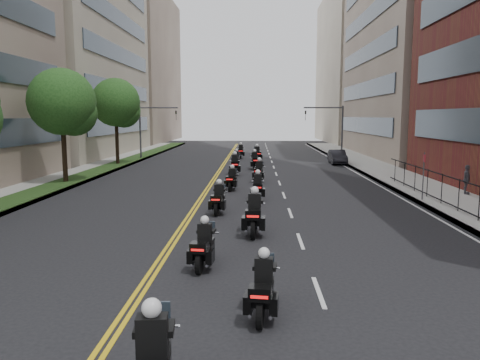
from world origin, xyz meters
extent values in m
cube|color=gray|center=(12.00, 25.00, 0.07)|extent=(4.00, 90.00, 0.15)
cube|color=gray|center=(-12.00, 25.00, 0.07)|extent=(4.00, 90.00, 0.15)
cube|color=#1B3C16|center=(-11.20, 25.00, 0.17)|extent=(2.00, 90.00, 0.04)
cube|color=#7C685A|center=(21.50, 48.00, 15.00)|extent=(15.00, 28.00, 30.00)
cube|color=#333F4C|center=(13.95, 48.00, 3.50)|extent=(0.12, 24.08, 1.80)
cube|color=#333F4C|center=(13.95, 48.00, 7.50)|extent=(0.12, 24.08, 1.80)
cube|color=#333F4C|center=(13.95, 48.00, 11.50)|extent=(0.12, 24.08, 1.80)
cube|color=#333F4C|center=(13.95, 48.00, 15.50)|extent=(0.12, 24.08, 1.80)
cube|color=gray|center=(21.50, 78.00, 13.00)|extent=(15.00, 28.00, 26.00)
cube|color=gray|center=(-22.00, 48.00, 17.00)|extent=(16.00, 28.00, 34.00)
cube|color=#333F4C|center=(-13.95, 48.00, 3.50)|extent=(0.12, 24.08, 1.80)
cube|color=#333F4C|center=(-13.95, 48.00, 7.50)|extent=(0.12, 24.08, 1.80)
cube|color=#333F4C|center=(-13.95, 48.00, 11.50)|extent=(0.12, 24.08, 1.80)
cube|color=#333F4C|center=(-13.95, 48.00, 15.50)|extent=(0.12, 24.08, 1.80)
cube|color=#7C685A|center=(-22.00, 78.00, 13.00)|extent=(16.00, 28.00, 26.00)
cylinder|color=black|center=(-11.20, 24.00, 2.55)|extent=(0.32, 0.32, 5.11)
sphere|color=#1A4316|center=(-11.20, 24.00, 5.47)|extent=(4.40, 4.40, 4.40)
sphere|color=#1A4316|center=(-10.60, 24.40, 4.75)|extent=(3.08, 3.08, 3.08)
cylinder|color=black|center=(-11.20, 36.00, 2.69)|extent=(0.32, 0.32, 5.39)
sphere|color=#1A4316|center=(-11.20, 36.00, 5.78)|extent=(4.40, 4.40, 4.40)
sphere|color=#1A4316|center=(-10.60, 36.40, 5.00)|extent=(3.08, 3.08, 3.08)
cylinder|color=#3F3F44|center=(10.50, 42.00, 2.80)|extent=(0.18, 0.18, 5.60)
cylinder|color=#3F3F44|center=(8.50, 42.00, 5.40)|extent=(4.00, 0.14, 0.14)
imported|color=black|center=(6.70, 42.00, 4.60)|extent=(0.16, 0.20, 1.00)
cylinder|color=#3F3F44|center=(-10.50, 42.00, 2.80)|extent=(0.18, 0.18, 5.60)
cylinder|color=#3F3F44|center=(-8.50, 42.00, 5.40)|extent=(4.00, 0.14, 0.14)
imported|color=black|center=(-6.70, 42.00, 4.60)|extent=(0.16, 0.20, 1.00)
cube|color=black|center=(-0.03, -0.02, 1.21)|extent=(0.50, 0.35, 0.67)
sphere|color=silver|center=(-0.03, -0.01, 1.66)|extent=(0.31, 0.31, 0.31)
cylinder|color=black|center=(1.65, 2.84, 0.32)|extent=(0.20, 0.65, 0.64)
cylinder|color=black|center=(1.82, 4.33, 0.32)|extent=(0.20, 0.65, 0.64)
cube|color=black|center=(1.74, 3.59, 0.58)|extent=(0.54, 1.30, 0.37)
cube|color=silver|center=(1.74, 3.63, 0.37)|extent=(0.41, 0.55, 0.28)
cube|color=black|center=(1.65, 2.84, 0.81)|extent=(0.53, 0.45, 0.30)
cube|color=red|center=(1.63, 2.65, 0.79)|extent=(0.38, 0.07, 0.07)
cube|color=black|center=(1.74, 3.63, 1.05)|extent=(0.44, 0.31, 0.58)
sphere|color=silver|center=(1.74, 3.64, 1.44)|extent=(0.27, 0.27, 0.27)
cylinder|color=black|center=(-0.07, 6.27, 0.32)|extent=(0.20, 0.64, 0.63)
cylinder|color=black|center=(0.09, 7.75, 0.32)|extent=(0.20, 0.64, 0.63)
cube|color=black|center=(0.01, 7.01, 0.58)|extent=(0.52, 1.29, 0.37)
cube|color=silver|center=(0.01, 7.06, 0.36)|extent=(0.41, 0.55, 0.28)
cube|color=black|center=(-0.07, 6.27, 0.80)|extent=(0.52, 0.44, 0.30)
cube|color=red|center=(-0.10, 6.08, 0.78)|extent=(0.37, 0.07, 0.07)
cube|color=black|center=(0.01, 7.06, 1.04)|extent=(0.43, 0.30, 0.58)
sphere|color=silver|center=(0.01, 7.07, 1.43)|extent=(0.27, 0.27, 0.27)
cylinder|color=black|center=(1.47, 10.17, 0.37)|extent=(0.19, 0.76, 0.75)
cylinder|color=black|center=(1.56, 11.93, 0.37)|extent=(0.19, 0.76, 0.75)
cube|color=black|center=(1.51, 11.05, 0.68)|extent=(0.54, 1.51, 0.44)
cube|color=silver|center=(1.52, 11.11, 0.43)|extent=(0.45, 0.63, 0.33)
cube|color=black|center=(1.47, 10.17, 0.95)|extent=(0.60, 0.49, 0.35)
cube|color=red|center=(1.45, 9.94, 0.93)|extent=(0.44, 0.06, 0.08)
cube|color=black|center=(1.52, 11.11, 1.23)|extent=(0.50, 0.33, 0.68)
sphere|color=silver|center=(1.52, 11.12, 1.70)|extent=(0.32, 0.32, 0.32)
cylinder|color=black|center=(-0.23, 14.16, 0.33)|extent=(0.19, 0.66, 0.65)
cylinder|color=black|center=(-0.10, 15.69, 0.33)|extent=(0.19, 0.66, 0.65)
cube|color=black|center=(-0.17, 14.92, 0.59)|extent=(0.50, 1.32, 0.38)
cube|color=silver|center=(-0.16, 14.97, 0.37)|extent=(0.40, 0.55, 0.29)
cube|color=black|center=(-0.23, 14.16, 0.82)|extent=(0.53, 0.44, 0.31)
cube|color=red|center=(-0.24, 13.96, 0.80)|extent=(0.38, 0.06, 0.07)
cube|color=black|center=(-0.16, 14.97, 1.07)|extent=(0.44, 0.30, 0.59)
sphere|color=silver|center=(-0.16, 14.98, 1.47)|extent=(0.28, 0.28, 0.28)
cylinder|color=black|center=(1.67, 17.68, 0.34)|extent=(0.15, 0.67, 0.67)
cylinder|color=black|center=(1.69, 19.26, 0.34)|extent=(0.15, 0.67, 0.67)
cube|color=black|center=(1.68, 18.47, 0.61)|extent=(0.43, 1.34, 0.39)
cube|color=silver|center=(1.68, 18.52, 0.38)|extent=(0.38, 0.55, 0.30)
cube|color=black|center=(1.67, 17.68, 0.85)|extent=(0.52, 0.42, 0.32)
cube|color=red|center=(1.67, 17.47, 0.83)|extent=(0.39, 0.03, 0.07)
cube|color=black|center=(1.68, 18.52, 1.10)|extent=(0.44, 0.28, 0.61)
sphere|color=silver|center=(1.68, 18.53, 1.52)|extent=(0.29, 0.29, 0.29)
cylinder|color=black|center=(0.02, 21.16, 0.32)|extent=(0.21, 0.64, 0.63)
cylinder|color=black|center=(0.21, 22.64, 0.32)|extent=(0.21, 0.64, 0.63)
cube|color=black|center=(0.11, 21.90, 0.58)|extent=(0.55, 1.30, 0.37)
cube|color=silver|center=(0.12, 21.95, 0.36)|extent=(0.42, 0.55, 0.28)
cube|color=black|center=(0.02, 21.16, 0.80)|extent=(0.53, 0.45, 0.30)
cube|color=red|center=(-0.01, 20.97, 0.78)|extent=(0.37, 0.07, 0.07)
cube|color=black|center=(0.12, 21.95, 1.04)|extent=(0.44, 0.31, 0.58)
sphere|color=silver|center=(0.12, 21.96, 1.43)|extent=(0.27, 0.27, 0.27)
cylinder|color=black|center=(1.73, 24.89, 0.34)|extent=(0.22, 0.69, 0.68)
cylinder|color=black|center=(1.92, 26.48, 0.34)|extent=(0.22, 0.69, 0.68)
cube|color=black|center=(1.82, 25.69, 0.62)|extent=(0.58, 1.39, 0.40)
cube|color=silver|center=(1.83, 25.74, 0.39)|extent=(0.44, 0.59, 0.30)
cube|color=black|center=(1.73, 24.89, 0.86)|extent=(0.57, 0.48, 0.32)
cube|color=red|center=(1.70, 24.68, 0.84)|extent=(0.40, 0.08, 0.07)
cube|color=black|center=(1.83, 25.74, 1.12)|extent=(0.47, 0.33, 0.62)
sphere|color=silver|center=(1.83, 25.75, 1.54)|extent=(0.29, 0.29, 0.29)
cylinder|color=black|center=(0.00, 28.45, 0.37)|extent=(0.19, 0.75, 0.75)
cylinder|color=black|center=(-0.09, 30.20, 0.37)|extent=(0.19, 0.75, 0.75)
cube|color=black|center=(-0.05, 29.33, 0.68)|extent=(0.53, 1.50, 0.44)
cube|color=silver|center=(-0.05, 29.38, 0.43)|extent=(0.45, 0.62, 0.33)
cube|color=black|center=(0.00, 28.45, 0.94)|extent=(0.59, 0.49, 0.35)
cube|color=red|center=(0.01, 28.22, 0.92)|extent=(0.44, 0.05, 0.08)
cube|color=black|center=(-0.05, 29.38, 1.23)|extent=(0.50, 0.33, 0.68)
sphere|color=silver|center=(-0.05, 29.39, 1.69)|extent=(0.32, 0.32, 0.32)
cylinder|color=black|center=(1.58, 32.38, 0.35)|extent=(0.22, 0.71, 0.70)
cylinder|color=black|center=(1.40, 34.02, 0.35)|extent=(0.22, 0.71, 0.70)
cube|color=black|center=(1.49, 33.20, 0.64)|extent=(0.58, 1.43, 0.41)
cube|color=silver|center=(1.48, 33.25, 0.40)|extent=(0.45, 0.61, 0.31)
cube|color=black|center=(1.58, 32.38, 0.89)|extent=(0.58, 0.49, 0.33)
cube|color=red|center=(1.60, 32.16, 0.87)|extent=(0.41, 0.07, 0.07)
cube|color=black|center=(1.48, 33.25, 1.15)|extent=(0.48, 0.34, 0.64)
sphere|color=silver|center=(1.48, 33.26, 1.59)|extent=(0.30, 0.30, 0.30)
cylinder|color=black|center=(-0.28, 35.97, 0.31)|extent=(0.19, 0.62, 0.61)
cylinder|color=black|center=(-0.13, 37.40, 0.31)|extent=(0.19, 0.62, 0.61)
cube|color=black|center=(-0.20, 36.69, 0.56)|extent=(0.50, 1.25, 0.36)
cube|color=silver|center=(-0.20, 36.73, 0.35)|extent=(0.39, 0.53, 0.27)
cube|color=black|center=(-0.28, 35.97, 0.78)|extent=(0.50, 0.42, 0.29)
cube|color=red|center=(-0.30, 35.78, 0.76)|extent=(0.36, 0.06, 0.06)
cube|color=black|center=(-0.20, 36.73, 1.01)|extent=(0.42, 0.29, 0.56)
sphere|color=silver|center=(-0.20, 36.74, 1.39)|extent=(0.26, 0.26, 0.26)
cylinder|color=black|center=(1.83, 39.09, 0.36)|extent=(0.24, 0.73, 0.72)
cylinder|color=black|center=(1.61, 40.77, 0.36)|extent=(0.24, 0.73, 0.72)
cube|color=black|center=(1.72, 39.93, 0.66)|extent=(0.63, 1.48, 0.42)
cube|color=silver|center=(1.71, 39.98, 0.41)|extent=(0.48, 0.63, 0.32)
cube|color=black|center=(1.83, 39.09, 0.91)|extent=(0.61, 0.51, 0.34)
cube|color=red|center=(1.86, 38.87, 0.89)|extent=(0.42, 0.09, 0.07)
cube|color=black|center=(1.71, 39.98, 1.19)|extent=(0.50, 0.36, 0.66)
sphere|color=silver|center=(1.71, 39.99, 1.63)|extent=(0.31, 0.31, 0.31)
cylinder|color=black|center=(-0.01, 43.06, 0.35)|extent=(0.16, 0.70, 0.69)
cylinder|color=black|center=(-0.05, 44.69, 0.35)|extent=(0.16, 0.70, 0.69)
cube|color=black|center=(-0.03, 43.88, 0.63)|extent=(0.46, 1.38, 0.41)
cube|color=silver|center=(-0.03, 43.93, 0.40)|extent=(0.40, 0.57, 0.31)
cube|color=black|center=(-0.01, 43.06, 0.88)|extent=(0.54, 0.44, 0.33)
cube|color=red|center=(0.00, 42.85, 0.86)|extent=(0.41, 0.04, 0.07)
cube|color=black|center=(-0.03, 43.93, 1.14)|extent=(0.45, 0.30, 0.63)
sphere|color=silver|center=(-0.03, 43.94, 1.57)|extent=(0.30, 0.30, 0.30)
imported|color=black|center=(9.40, 38.14, 0.67)|extent=(1.49, 4.07, 1.33)
imported|color=#49474F|center=(13.50, 19.85, 0.98)|extent=(0.70, 1.05, 1.66)
camera|label=1|loc=(1.53, -6.72, 4.55)|focal=35.00mm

